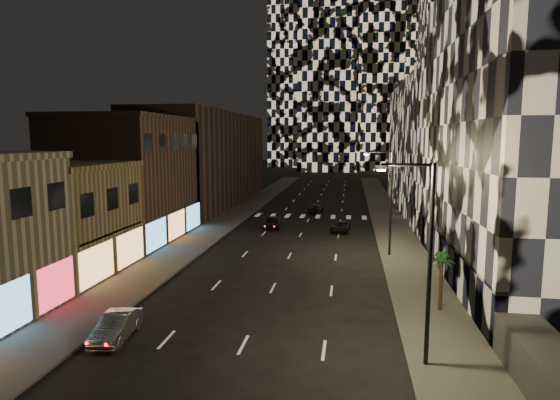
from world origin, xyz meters
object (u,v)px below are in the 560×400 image
(car_dark_oncoming, at_px, (316,208))
(car_dark_rightlane, at_px, (340,227))
(palm_tree, at_px, (442,262))
(car_silver_parked, at_px, (116,326))
(car_dark_midlane, at_px, (273,223))
(streetlight_far, at_px, (388,195))
(streetlight_near, at_px, (425,250))

(car_dark_oncoming, distance_m, car_dark_rightlane, 13.63)
(car_dark_rightlane, xyz_separation_m, palm_tree, (6.32, -23.04, 2.44))
(car_silver_parked, distance_m, car_dark_midlane, 30.32)
(car_silver_parked, xyz_separation_m, car_dark_rightlane, (10.72, 29.35, -0.09))
(streetlight_far, height_order, car_silver_parked, streetlight_far)
(car_dark_rightlane, bearing_deg, streetlight_near, -76.92)
(streetlight_near, height_order, car_silver_parked, streetlight_near)
(car_silver_parked, height_order, car_dark_oncoming, car_silver_parked)
(streetlight_far, height_order, car_dark_midlane, streetlight_far)
(car_dark_rightlane, bearing_deg, streetlight_far, -62.28)
(car_dark_oncoming, xyz_separation_m, car_dark_rightlane, (3.66, -13.13, -0.05))
(car_dark_oncoming, distance_m, palm_tree, 37.59)
(streetlight_near, xyz_separation_m, car_dark_rightlane, (-4.20, 30.10, -4.80))
(streetlight_far, bearing_deg, palm_tree, -80.70)
(car_dark_midlane, relative_size, car_dark_rightlane, 1.02)
(car_dark_oncoming, height_order, palm_tree, palm_tree)
(streetlight_far, relative_size, car_dark_midlane, 2.19)
(streetlight_far, relative_size, car_silver_parked, 2.27)
(streetlight_far, bearing_deg, car_dark_midlane, 137.37)
(car_silver_parked, relative_size, palm_tree, 1.15)
(car_dark_midlane, distance_m, car_dark_oncoming, 12.94)
(streetlight_near, relative_size, car_dark_midlane, 2.19)
(car_dark_oncoming, relative_size, palm_tree, 1.21)
(streetlight_near, relative_size, streetlight_far, 1.00)
(streetlight_far, distance_m, palm_tree, 13.33)
(car_silver_parked, distance_m, palm_tree, 18.32)
(car_dark_midlane, xyz_separation_m, car_dark_oncoming, (4.00, 12.31, -0.09))
(car_dark_rightlane, bearing_deg, palm_tree, -69.52)
(streetlight_near, relative_size, car_silver_parked, 2.27)
(car_dark_rightlane, bearing_deg, car_dark_oncoming, 110.71)
(streetlight_far, relative_size, palm_tree, 2.61)
(streetlight_near, height_order, palm_tree, streetlight_near)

